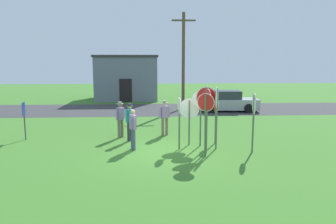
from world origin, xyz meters
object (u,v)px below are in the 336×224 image
person_in_dark_shirt (130,120)px  stop_sign_tallest (206,106)px  stop_sign_rear_left (217,106)px  stop_sign_center_cluster (189,113)px  stop_sign_leaning_left (216,112)px  stop_sign_rear_right (206,114)px  stop_sign_far_back (179,115)px  stop_sign_low_front (254,112)px  stop_sign_leaning_right (201,108)px  person_in_blue (133,127)px  parked_car_on_street (227,102)px  stop_sign_nearest (207,111)px  person_with_sunhat (165,116)px  info_panel_leftmost (24,114)px  utility_pole (183,59)px  person_near_signs (120,117)px

person_in_dark_shirt → stop_sign_tallest: bearing=-28.1°
stop_sign_rear_left → stop_sign_tallest: bearing=-171.3°
stop_sign_center_cluster → stop_sign_leaning_left: bearing=10.4°
stop_sign_rear_right → stop_sign_rear_left: bearing=59.3°
stop_sign_far_back → stop_sign_low_front: size_ratio=0.90×
stop_sign_far_back → person_in_dark_shirt: size_ratio=1.25×
stop_sign_center_cluster → stop_sign_leaning_right: 0.56m
person_in_blue → parked_car_on_street: bearing=57.8°
stop_sign_nearest → stop_sign_leaning_left: size_ratio=1.25×
stop_sign_rear_right → stop_sign_leaning_left: 2.24m
person_with_sunhat → info_panel_leftmost: 6.61m
person_in_blue → stop_sign_rear_right: bearing=-23.1°
stop_sign_center_cluster → stop_sign_leaning_left: stop_sign_leaning_left is taller
stop_sign_rear_right → stop_sign_leaning_left: size_ratio=1.19×
stop_sign_low_front → stop_sign_rear_right: 2.09m
stop_sign_tallest → person_in_dark_shirt: (-3.21, 1.72, -0.84)m
utility_pole → stop_sign_nearest: utility_pole is taller
stop_sign_rear_right → stop_sign_leaning_left: (0.82, 2.07, -0.27)m
parked_car_on_street → stop_sign_center_cluster: stop_sign_center_cluster is taller
stop_sign_leaning_right → person_in_dark_shirt: (-3.10, 1.10, -0.67)m
stop_sign_center_cluster → stop_sign_rear_right: bearing=-78.1°
parked_car_on_street → person_in_blue: (-6.43, -10.21, 0.26)m
person_with_sunhat → person_in_dark_shirt: (-1.65, -1.03, 0.00)m
stop_sign_tallest → info_panel_leftmost: (-8.15, 2.18, -0.60)m
person_with_sunhat → person_in_dark_shirt: size_ratio=1.00×
stop_sign_rear_right → stop_sign_tallest: stop_sign_tallest is taller
person_with_sunhat → stop_sign_center_cluster: bearing=-63.0°
stop_sign_far_back → stop_sign_leaning_left: (1.71, 0.91, -0.06)m
stop_sign_leaning_right → stop_sign_low_front: bearing=-30.0°
stop_sign_low_front → person_near_signs: bearing=152.5°
utility_pole → stop_sign_center_cluster: 11.18m
person_near_signs → person_with_sunhat: bearing=9.4°
person_in_blue → stop_sign_nearest: bearing=-11.8°
stop_sign_center_cluster → person_with_sunhat: (-0.99, 1.93, -0.43)m
stop_sign_leaning_right → person_near_signs: 4.07m
stop_sign_low_front → person_with_sunhat: size_ratio=1.39×
stop_sign_rear_left → stop_sign_leaning_right: (-0.58, 0.55, -0.18)m
stop_sign_nearest → person_with_sunhat: 3.61m
stop_sign_far_back → person_in_dark_shirt: (-2.14, 1.59, -0.48)m
utility_pole → stop_sign_far_back: bearing=-96.7°
stop_sign_leaning_right → person_with_sunhat: bearing=124.3°
person_in_blue → person_in_dark_shirt: 1.56m
person_in_blue → stop_sign_leaning_right: bearing=8.9°
stop_sign_rear_right → stop_sign_low_front: bearing=14.5°
parked_car_on_street → stop_sign_rear_right: bearing=-107.6°
stop_sign_leaning_left → person_in_dark_shirt: 3.93m
utility_pole → parked_car_on_street: utility_pole is taller
stop_sign_nearest → person_near_signs: bearing=142.4°
stop_sign_tallest → person_with_sunhat: size_ratio=1.51×
utility_pole → stop_sign_center_cluster: (-0.86, -10.88, -2.40)m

